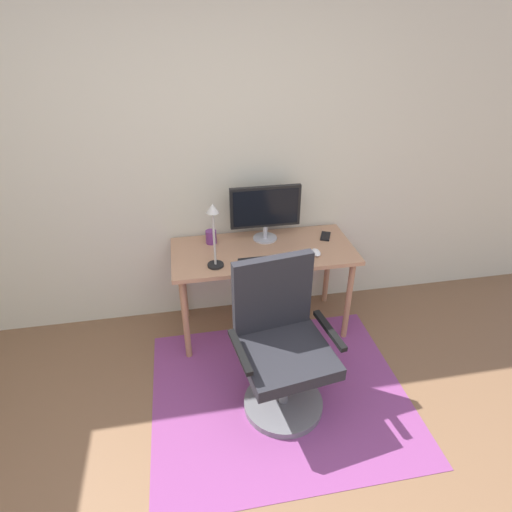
{
  "coord_description": "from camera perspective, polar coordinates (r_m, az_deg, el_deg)",
  "views": [
    {
      "loc": [
        -0.12,
        -0.76,
        2.21
      ],
      "look_at": [
        0.31,
        1.58,
        0.81
      ],
      "focal_mm": 29.58,
      "sensor_mm": 36.0,
      "label": 1
    }
  ],
  "objects": [
    {
      "name": "area_rug",
      "position": [
        2.95,
        3.19,
        -18.05
      ],
      "size": [
        1.65,
        1.4,
        0.01
      ],
      "primitive_type": "cube",
      "color": "#7F3B74",
      "rests_on": "ground"
    },
    {
      "name": "desk_lamp",
      "position": [
        2.72,
        -5.76,
        3.73
      ],
      "size": [
        0.11,
        0.11,
        0.45
      ],
      "color": "black",
      "rests_on": "desk"
    },
    {
      "name": "office_chair",
      "position": [
        2.62,
        3.42,
        -12.59
      ],
      "size": [
        0.65,
        0.59,
        0.98
      ],
      "rotation": [
        0.0,
        0.0,
        0.15
      ],
      "color": "slate",
      "rests_on": "ground"
    },
    {
      "name": "monitor",
      "position": [
        3.07,
        1.28,
        6.36
      ],
      "size": [
        0.52,
        0.18,
        0.42
      ],
      "color": "#B2B2B7",
      "rests_on": "desk"
    },
    {
      "name": "computer_mouse",
      "position": [
        3.0,
        8.12,
        0.48
      ],
      "size": [
        0.06,
        0.1,
        0.03
      ],
      "primitive_type": "ellipsoid",
      "color": "white",
      "rests_on": "desk"
    },
    {
      "name": "keyboard",
      "position": [
        2.88,
        1.93,
        -0.75
      ],
      "size": [
        0.43,
        0.13,
        0.02
      ],
      "primitive_type": "cube",
      "color": "black",
      "rests_on": "desk"
    },
    {
      "name": "desk",
      "position": [
        3.08,
        0.99,
        -0.38
      ],
      "size": [
        1.31,
        0.6,
        0.71
      ],
      "color": "tan",
      "rests_on": "ground"
    },
    {
      "name": "coffee_cup",
      "position": [
        3.12,
        -6.09,
        2.58
      ],
      "size": [
        0.08,
        0.08,
        0.1
      ],
      "primitive_type": "cylinder",
      "color": "#6C3073",
      "rests_on": "desk"
    },
    {
      "name": "wall_back",
      "position": [
        3.1,
        -8.02,
        13.14
      ],
      "size": [
        6.0,
        0.1,
        2.6
      ],
      "primitive_type": "cube",
      "color": "beige",
      "rests_on": "ground"
    },
    {
      "name": "cell_phone",
      "position": [
        3.25,
        9.36,
        2.66
      ],
      "size": [
        0.12,
        0.16,
        0.01
      ],
      "primitive_type": "cube",
      "rotation": [
        0.0,
        0.0,
        -0.42
      ],
      "color": "black",
      "rests_on": "desk"
    }
  ]
}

